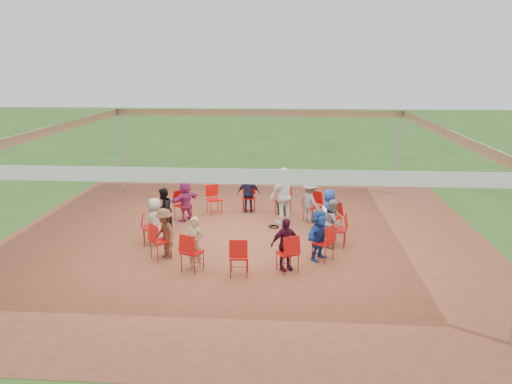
# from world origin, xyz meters

# --- Properties ---
(ground) EXTENTS (80.00, 80.00, 0.00)m
(ground) POSITION_xyz_m (0.00, 0.00, 0.00)
(ground) COLOR #2C591C
(ground) RESTS_ON ground
(dirt_patch) EXTENTS (13.00, 13.00, 0.00)m
(dirt_patch) POSITION_xyz_m (0.00, 0.00, 0.01)
(dirt_patch) COLOR brown
(dirt_patch) RESTS_ON ground
(tent) EXTENTS (10.33, 10.33, 3.00)m
(tent) POSITION_xyz_m (0.00, 0.00, 2.37)
(tent) COLOR #B2B2B7
(tent) RESTS_ON ground
(chair_0) EXTENTS (0.53, 0.52, 0.90)m
(chair_0) POSITION_xyz_m (2.41, 0.65, 0.45)
(chair_0) COLOR #BE0C09
(chair_0) RESTS_ON ground
(chair_1) EXTENTS (0.61, 0.61, 0.90)m
(chair_1) POSITION_xyz_m (1.89, 1.64, 0.45)
(chair_1) COLOR #BE0C09
(chair_1) RESTS_ON ground
(chair_2) EXTENTS (0.56, 0.57, 0.90)m
(chair_2) POSITION_xyz_m (0.99, 2.29, 0.45)
(chair_2) COLOR #BE0C09
(chair_2) RESTS_ON ground
(chair_3) EXTENTS (0.44, 0.46, 0.90)m
(chair_3) POSITION_xyz_m (-0.10, 2.50, 0.45)
(chair_3) COLOR #BE0C09
(chair_3) RESTS_ON ground
(chair_4) EXTENTS (0.58, 0.59, 0.90)m
(chair_4) POSITION_xyz_m (-1.17, 2.20, 0.45)
(chair_4) COLOR #BE0C09
(chair_4) RESTS_ON ground
(chair_5) EXTENTS (0.60, 0.60, 0.90)m
(chair_5) POSITION_xyz_m (-2.01, 1.48, 0.45)
(chair_5) COLOR #BE0C09
(chair_5) RESTS_ON ground
(chair_6) EXTENTS (0.51, 0.49, 0.90)m
(chair_6) POSITION_xyz_m (-2.46, 0.46, 0.45)
(chair_6) COLOR #BE0C09
(chair_6) RESTS_ON ground
(chair_7) EXTENTS (0.53, 0.52, 0.90)m
(chair_7) POSITION_xyz_m (-2.41, -0.65, 0.45)
(chair_7) COLOR #BE0C09
(chair_7) RESTS_ON ground
(chair_8) EXTENTS (0.61, 0.61, 0.90)m
(chair_8) POSITION_xyz_m (-1.89, -1.64, 0.45)
(chair_8) COLOR #BE0C09
(chair_8) RESTS_ON ground
(chair_9) EXTENTS (0.56, 0.57, 0.90)m
(chair_9) POSITION_xyz_m (-0.99, -2.29, 0.45)
(chair_9) COLOR #BE0C09
(chair_9) RESTS_ON ground
(chair_10) EXTENTS (0.44, 0.46, 0.90)m
(chair_10) POSITION_xyz_m (0.10, -2.50, 0.45)
(chair_10) COLOR #BE0C09
(chair_10) RESTS_ON ground
(chair_11) EXTENTS (0.58, 0.59, 0.90)m
(chair_11) POSITION_xyz_m (1.17, -2.20, 0.45)
(chair_11) COLOR #BE0C09
(chair_11) RESTS_ON ground
(chair_12) EXTENTS (0.60, 0.60, 0.90)m
(chair_12) POSITION_xyz_m (2.01, -1.48, 0.45)
(chair_12) COLOR #BE0C09
(chair_12) RESTS_ON ground
(chair_13) EXTENTS (0.51, 0.49, 0.90)m
(chair_13) POSITION_xyz_m (2.46, -0.46, 0.45)
(chair_13) COLOR #BE0C09
(chair_13) RESTS_ON ground
(person_seated_0) EXTENTS (0.48, 0.67, 1.24)m
(person_seated_0) POSITION_xyz_m (2.29, 0.62, 0.62)
(person_seated_0) COLOR #1E3D98
(person_seated_0) RESTS_ON ground
(person_seated_1) EXTENTS (0.82, 0.86, 1.24)m
(person_seated_1) POSITION_xyz_m (1.80, 1.56, 0.62)
(person_seated_1) COLOR gray
(person_seated_1) RESTS_ON ground
(person_seated_2) EXTENTS (0.53, 0.45, 1.24)m
(person_seated_2) POSITION_xyz_m (0.94, 2.18, 0.62)
(person_seated_2) COLOR #244932
(person_seated_2) RESTS_ON ground
(person_seated_3) EXTENTS (0.74, 0.40, 1.24)m
(person_seated_3) POSITION_xyz_m (-0.10, 2.38, 0.62)
(person_seated_3) COLOR #191A3B
(person_seated_3) RESTS_ON ground
(person_seated_4) EXTENTS (1.02, 1.18, 1.24)m
(person_seated_4) POSITION_xyz_m (-1.92, 1.41, 0.62)
(person_seated_4) COLOR #962771
(person_seated_4) RESTS_ON ground
(person_seated_5) EXTENTS (0.45, 0.65, 1.24)m
(person_seated_5) POSITION_xyz_m (-2.34, 0.43, 0.62)
(person_seated_5) COLOR black
(person_seated_5) RESTS_ON ground
(person_seated_6) EXTENTS (0.48, 0.67, 1.24)m
(person_seated_6) POSITION_xyz_m (-2.29, -0.62, 0.62)
(person_seated_6) COLOR #AAA698
(person_seated_6) RESTS_ON ground
(person_seated_7) EXTENTS (0.82, 0.86, 1.24)m
(person_seated_7) POSITION_xyz_m (-1.80, -1.56, 0.62)
(person_seated_7) COLOR brown
(person_seated_7) RESTS_ON ground
(person_seated_8) EXTENTS (0.53, 0.45, 1.24)m
(person_seated_8) POSITION_xyz_m (-0.94, -2.18, 0.62)
(person_seated_8) COLOR tan
(person_seated_8) RESTS_ON ground
(person_seated_9) EXTENTS (0.81, 0.67, 1.24)m
(person_seated_9) POSITION_xyz_m (1.12, -2.10, 0.62)
(person_seated_9) COLOR #3C0D20
(person_seated_9) RESTS_ON ground
(person_seated_10) EXTENTS (1.02, 1.18, 1.24)m
(person_seated_10) POSITION_xyz_m (1.92, -1.41, 0.62)
(person_seated_10) COLOR #1E3D98
(person_seated_10) RESTS_ON ground
(person_seated_11) EXTENTS (0.45, 0.65, 1.24)m
(person_seated_11) POSITION_xyz_m (2.34, -0.43, 0.62)
(person_seated_11) COLOR gray
(person_seated_11) RESTS_ON ground
(standing_person) EXTENTS (1.10, 0.99, 1.69)m
(standing_person) POSITION_xyz_m (1.05, 1.30, 0.85)
(standing_person) COLOR white
(standing_person) RESTS_ON ground
(cable_coil) EXTENTS (0.34, 0.34, 0.03)m
(cable_coil) POSITION_xyz_m (0.76, 0.94, 0.02)
(cable_coil) COLOR black
(cable_coil) RESTS_ON ground
(laptop) EXTENTS (0.35, 0.40, 0.24)m
(laptop) POSITION_xyz_m (2.14, 0.58, 0.59)
(laptop) COLOR #B7B7BC
(laptop) RESTS_ON ground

